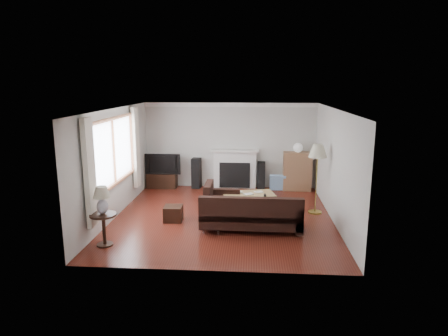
# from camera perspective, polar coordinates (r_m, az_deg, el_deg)

# --- Properties ---
(room) EXTENTS (5.10, 5.60, 2.54)m
(room) POSITION_cam_1_polar(r_m,az_deg,el_deg) (9.07, -0.14, 0.53)
(room) COLOR #561C13
(room) RESTS_ON ground
(window) EXTENTS (0.12, 2.74, 1.54)m
(window) POSITION_cam_1_polar(r_m,az_deg,el_deg) (9.33, -15.43, 2.29)
(window) COLOR brown
(window) RESTS_ON room
(curtain_near) EXTENTS (0.10, 0.35, 2.10)m
(curtain_near) POSITION_cam_1_polar(r_m,az_deg,el_deg) (7.95, -18.65, -0.69)
(curtain_near) COLOR white
(curtain_near) RESTS_ON room
(curtain_far) EXTENTS (0.10, 0.35, 2.10)m
(curtain_far) POSITION_cam_1_polar(r_m,az_deg,el_deg) (10.76, -12.47, 2.90)
(curtain_far) COLOR white
(curtain_far) RESTS_ON room
(fireplace) EXTENTS (1.40, 0.26, 1.15)m
(fireplace) POSITION_cam_1_polar(r_m,az_deg,el_deg) (11.78, 1.56, -0.11)
(fireplace) COLOR white
(fireplace) RESTS_ON room
(tv_stand) EXTENTS (0.88, 0.40, 0.44)m
(tv_stand) POSITION_cam_1_polar(r_m,az_deg,el_deg) (12.01, -8.85, -1.75)
(tv_stand) COLOR black
(tv_stand) RESTS_ON ground
(television) EXTENTS (1.04, 0.14, 0.60)m
(television) POSITION_cam_1_polar(r_m,az_deg,el_deg) (11.89, -8.64, 0.68)
(television) COLOR black
(television) RESTS_ON tv_stand
(speaker_left) EXTENTS (0.28, 0.33, 0.89)m
(speaker_left) POSITION_cam_1_polar(r_m,az_deg,el_deg) (11.82, -3.96, -0.73)
(speaker_left) COLOR black
(speaker_left) RESTS_ON ground
(speaker_right) EXTENTS (0.23, 0.28, 0.81)m
(speaker_right) POSITION_cam_1_polar(r_m,az_deg,el_deg) (11.72, 5.34, -1.08)
(speaker_right) COLOR black
(speaker_right) RESTS_ON ground
(bookshelf) EXTENTS (0.81, 0.38, 1.11)m
(bookshelf) POSITION_cam_1_polar(r_m,az_deg,el_deg) (11.73, 10.40, -0.45)
(bookshelf) COLOR #8D6041
(bookshelf) RESTS_ON ground
(globe_lamp) EXTENTS (0.26, 0.26, 0.26)m
(globe_lamp) POSITION_cam_1_polar(r_m,az_deg,el_deg) (11.60, 10.53, 2.86)
(globe_lamp) COLOR white
(globe_lamp) RESTS_ON bookshelf
(sectional_sofa) EXTENTS (2.31, 1.69, 0.75)m
(sectional_sofa) POSITION_cam_1_polar(r_m,az_deg,el_deg) (8.52, 3.86, -6.38)
(sectional_sofa) COLOR black
(sectional_sofa) RESTS_ON ground
(coffee_table) EXTENTS (1.33, 0.91, 0.48)m
(coffee_table) POSITION_cam_1_polar(r_m,az_deg,el_deg) (9.65, 3.50, -4.98)
(coffee_table) COLOR #A6864F
(coffee_table) RESTS_ON ground
(footstool) EXTENTS (0.42, 0.42, 0.34)m
(footstool) POSITION_cam_1_polar(r_m,az_deg,el_deg) (9.15, -7.25, -6.46)
(footstool) COLOR black
(footstool) RESTS_ON ground
(floor_lamp) EXTENTS (0.57, 0.57, 1.67)m
(floor_lamp) POSITION_cam_1_polar(r_m,az_deg,el_deg) (9.69, 13.07, -1.55)
(floor_lamp) COLOR #AD983C
(floor_lamp) RESTS_ON ground
(side_table) EXTENTS (0.51, 0.51, 0.63)m
(side_table) POSITION_cam_1_polar(r_m,az_deg,el_deg) (8.06, -16.76, -8.43)
(side_table) COLOR black
(side_table) RESTS_ON ground
(table_lamp) EXTENTS (0.33, 0.33, 0.53)m
(table_lamp) POSITION_cam_1_polar(r_m,az_deg,el_deg) (7.88, -17.02, -4.46)
(table_lamp) COLOR silver
(table_lamp) RESTS_ON side_table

